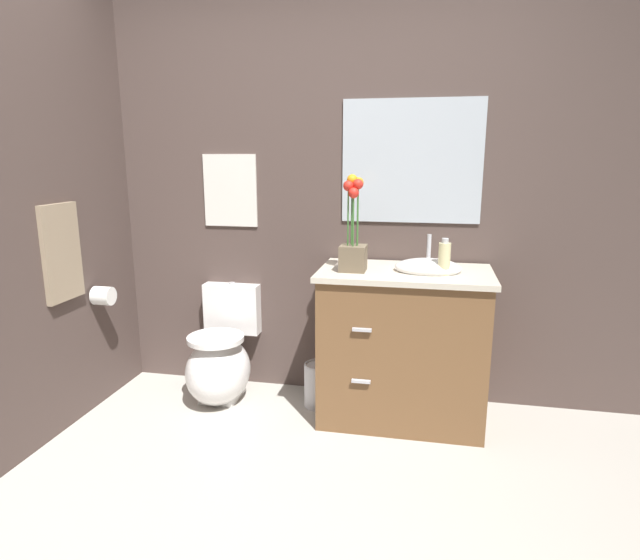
# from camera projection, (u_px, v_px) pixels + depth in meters

# --- Properties ---
(ground_plane) EXTENTS (8.76, 8.76, 0.00)m
(ground_plane) POSITION_uv_depth(u_px,v_px,m) (248.00, 558.00, 2.03)
(ground_plane) COLOR #B2ADA3
(wall_back) EXTENTS (4.09, 0.05, 2.50)m
(wall_back) POSITION_uv_depth(u_px,v_px,m) (360.00, 196.00, 3.22)
(wall_back) COLOR #4C3D38
(wall_back) RESTS_ON ground_plane
(toilet) EXTENTS (0.38, 0.59, 0.69)m
(toilet) POSITION_uv_depth(u_px,v_px,m) (221.00, 361.00, 3.32)
(toilet) COLOR white
(toilet) RESTS_ON ground_plane
(vanity_cabinet) EXTENTS (0.94, 0.56, 1.05)m
(vanity_cabinet) POSITION_uv_depth(u_px,v_px,m) (403.00, 344.00, 3.03)
(vanity_cabinet) COLOR brown
(vanity_cabinet) RESTS_ON ground_plane
(flower_vase) EXTENTS (0.14, 0.14, 0.52)m
(flower_vase) POSITION_uv_depth(u_px,v_px,m) (353.00, 240.00, 2.89)
(flower_vase) COLOR brown
(flower_vase) RESTS_ON vanity_cabinet
(soap_bottle) EXTENTS (0.06, 0.06, 0.19)m
(soap_bottle) POSITION_uv_depth(u_px,v_px,m) (444.00, 258.00, 2.80)
(soap_bottle) COLOR beige
(soap_bottle) RESTS_ON vanity_cabinet
(trash_bin) EXTENTS (0.18, 0.18, 0.27)m
(trash_bin) POSITION_uv_depth(u_px,v_px,m) (319.00, 384.00, 3.24)
(trash_bin) COLOR #B7B7BC
(trash_bin) RESTS_ON ground_plane
(wall_poster) EXTENTS (0.34, 0.01, 0.44)m
(wall_poster) POSITION_uv_depth(u_px,v_px,m) (230.00, 191.00, 3.34)
(wall_poster) COLOR silver
(wall_mirror) EXTENTS (0.80, 0.01, 0.70)m
(wall_mirror) POSITION_uv_depth(u_px,v_px,m) (412.00, 162.00, 3.08)
(wall_mirror) COLOR #B2BCC6
(hanging_towel) EXTENTS (0.03, 0.28, 0.52)m
(hanging_towel) POSITION_uv_depth(u_px,v_px,m) (62.00, 253.00, 2.86)
(hanging_towel) COLOR gray
(toilet_paper_roll) EXTENTS (0.11, 0.11, 0.11)m
(toilet_paper_roll) POSITION_uv_depth(u_px,v_px,m) (103.00, 296.00, 3.15)
(toilet_paper_roll) COLOR white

